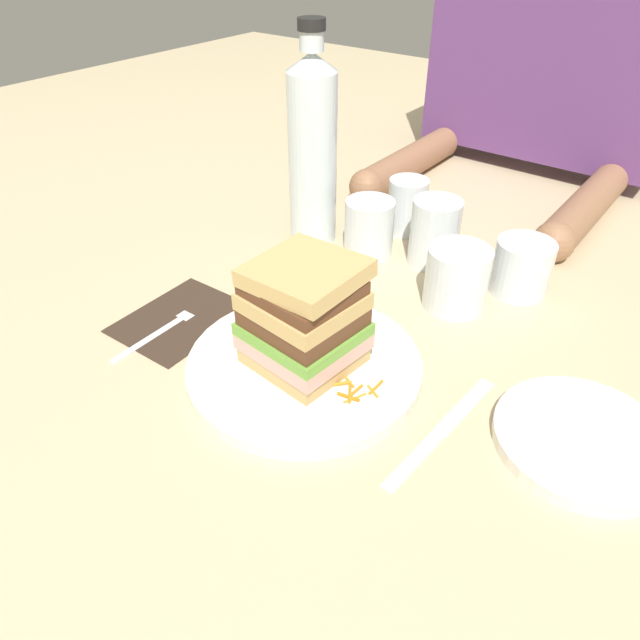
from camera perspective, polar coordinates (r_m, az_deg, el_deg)
ground_plane at (r=0.69m, az=0.65°, el=-4.29°), size 3.00×3.00×0.00m
main_plate at (r=0.68m, az=-1.54°, el=-4.46°), size 0.27×0.27×0.02m
sandwich at (r=0.64m, az=-1.60°, el=0.33°), size 0.13×0.12×0.13m
carrot_shred_0 at (r=0.71m, az=-4.86°, el=-1.73°), size 0.02×0.01×0.00m
carrot_shred_1 at (r=0.72m, az=-4.24°, el=-0.95°), size 0.01×0.03×0.00m
carrot_shred_2 at (r=0.72m, az=-5.29°, el=-0.88°), size 0.02×0.03×0.00m
carrot_shred_3 at (r=0.72m, az=-4.76°, el=-1.17°), size 0.01×0.02×0.00m
carrot_shred_4 at (r=0.73m, az=-6.54°, el=-0.67°), size 0.03×0.01×0.00m
carrot_shred_5 at (r=0.73m, az=-5.51°, el=-0.60°), size 0.01×0.03×0.00m
carrot_shred_6 at (r=0.63m, az=3.43°, el=-7.59°), size 0.01×0.03×0.00m
carrot_shred_7 at (r=0.64m, az=3.53°, el=-6.89°), size 0.00×0.02×0.00m
carrot_shred_8 at (r=0.64m, az=5.48°, el=-6.54°), size 0.00×0.03×0.00m
carrot_shred_9 at (r=0.63m, az=2.78°, el=-7.50°), size 0.03×0.01×0.00m
carrot_shred_10 at (r=0.63m, az=2.92°, el=-7.16°), size 0.02×0.03×0.00m
carrot_shred_11 at (r=0.64m, az=5.17°, el=-6.93°), size 0.02×0.01×0.00m
carrot_shred_12 at (r=0.64m, az=2.14°, el=-6.20°), size 0.02×0.02×0.00m
carrot_shred_13 at (r=0.65m, az=2.80°, el=-5.94°), size 0.02×0.01×0.00m
napkin_dark at (r=0.79m, az=-13.42°, el=0.14°), size 0.13×0.16×0.00m
fork at (r=0.77m, az=-14.65°, el=-0.45°), size 0.02×0.17×0.00m
knife at (r=0.62m, az=11.52°, el=-10.76°), size 0.03×0.20×0.00m
juice_glass at (r=0.79m, az=13.14°, el=3.74°), size 0.08×0.08×0.08m
water_bottle at (r=0.90m, az=-0.74°, el=16.26°), size 0.07×0.07×0.32m
empty_tumbler_0 at (r=0.88m, az=11.11°, el=8.38°), size 0.07×0.07×0.10m
empty_tumbler_1 at (r=0.85m, az=19.09°, el=4.89°), size 0.08×0.08×0.08m
empty_tumbler_2 at (r=0.97m, az=8.50°, el=10.95°), size 0.06×0.06×0.09m
empty_tumbler_3 at (r=0.90m, az=4.81°, el=8.95°), size 0.07×0.07×0.09m
side_plate at (r=0.65m, az=24.22°, el=-10.58°), size 0.18×0.18×0.01m
diner_across at (r=1.23m, az=21.99°, el=25.01°), size 0.45×0.48×0.57m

